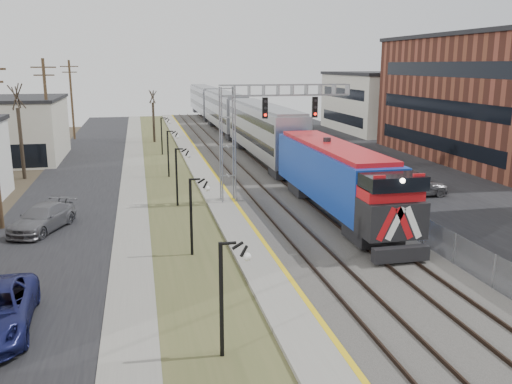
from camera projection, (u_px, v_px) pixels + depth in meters
name	position (u px, v px, depth m)	size (l,w,h in m)	color
street_west	(74.00, 189.00, 42.05)	(7.00, 120.00, 0.04)	black
sidewalk	(133.00, 186.00, 42.97)	(2.00, 120.00, 0.08)	gray
grass_median	(171.00, 184.00, 43.60)	(4.00, 120.00, 0.06)	#49502A
platform	(208.00, 182.00, 44.19)	(2.00, 120.00, 0.24)	gray
ballast_bed	(268.00, 179.00, 45.23)	(8.00, 120.00, 0.20)	#595651
parking_lot	(400.00, 174.00, 47.72)	(16.00, 120.00, 0.04)	black
platform_edge	(219.00, 180.00, 44.35)	(0.24, 120.00, 0.01)	gold
track_near	(244.00, 178.00, 44.78)	(1.58, 120.00, 0.15)	#2D2119
track_far	(285.00, 176.00, 45.50)	(1.58, 120.00, 0.15)	#2D2119
train	(235.00, 118.00, 67.35)	(3.00, 85.85, 5.33)	#143BA7
signal_gantry	(252.00, 123.00, 36.73)	(9.00, 1.07, 8.15)	gray
lampposts	(191.00, 216.00, 27.25)	(0.14, 62.14, 4.00)	black
fence	(316.00, 169.00, 45.94)	(0.04, 120.00, 1.60)	gray
bare_trees	(62.00, 148.00, 44.92)	(12.30, 42.30, 5.95)	#382D23
car_lot_d	(382.00, 185.00, 40.72)	(1.78, 4.37, 1.27)	#181752
car_lot_e	(416.00, 186.00, 39.53)	(1.87, 4.66, 1.59)	slate
car_lot_f	(348.00, 169.00, 46.31)	(1.55, 4.44, 1.46)	#0E470F
car_street_b	(42.00, 219.00, 31.35)	(2.08, 5.11, 1.48)	slate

